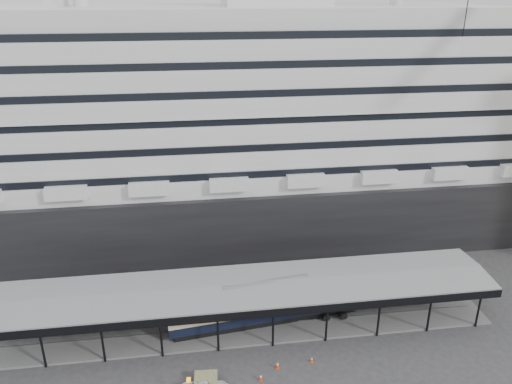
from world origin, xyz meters
TOP-DOWN VIEW (x-y plane):
  - ground at (0.00, 0.00)m, footprint 200.00×200.00m
  - cruise_ship at (0.05, 32.00)m, footprint 130.00×30.00m
  - platform_canopy at (0.00, 5.00)m, footprint 56.00×9.18m
  - pullman_carriage at (2.77, 5.00)m, footprint 22.18×5.52m
  - traffic_cone_left at (0.88, -3.93)m, footprint 0.41×0.41m
  - traffic_cone_mid at (2.78, -2.52)m, footprint 0.51×0.51m
  - traffic_cone_right at (6.37, -2.15)m, footprint 0.43×0.43m

SIDE VIEW (x-z plane):
  - ground at x=0.00m, z-range 0.00..0.00m
  - traffic_cone_right at x=6.37m, z-range 0.00..0.65m
  - traffic_cone_left at x=0.88m, z-range 0.00..0.74m
  - traffic_cone_mid at x=2.78m, z-range 0.00..0.80m
  - platform_canopy at x=0.00m, z-range -0.29..5.01m
  - pullman_carriage at x=2.77m, z-range -8.17..13.42m
  - cruise_ship at x=0.05m, z-range -3.60..40.30m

